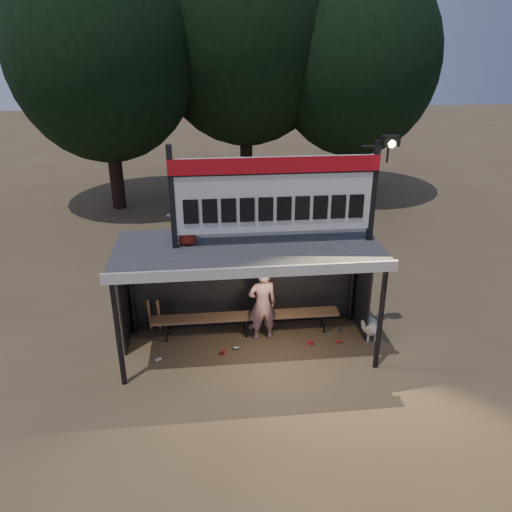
{
  "coord_description": "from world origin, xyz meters",
  "views": [
    {
      "loc": [
        -0.78,
        -8.68,
        5.86
      ],
      "look_at": [
        0.2,
        0.4,
        1.9
      ],
      "focal_mm": 35.0,
      "sensor_mm": 36.0,
      "label": 1
    }
  ],
  "objects": [
    {
      "name": "scoreboard_assembly",
      "position": [
        0.56,
        -0.01,
        3.32
      ],
      "size": [
        4.1,
        0.27,
        1.99
      ],
      "color": "black",
      "rests_on": "dugout_shelter"
    },
    {
      "name": "ground",
      "position": [
        0.0,
        0.0,
        0.0
      ],
      "size": [
        80.0,
        80.0,
        0.0
      ],
      "primitive_type": "plane",
      "color": "brown",
      "rests_on": "ground"
    },
    {
      "name": "tree_mid",
      "position": [
        1.0,
        11.5,
        6.17
      ],
      "size": [
        7.22,
        7.22,
        10.36
      ],
      "color": "black",
      "rests_on": "ground"
    },
    {
      "name": "dugout_shelter",
      "position": [
        0.0,
        0.24,
        1.85
      ],
      "size": [
        5.1,
        2.08,
        2.32
      ],
      "color": "#38383A",
      "rests_on": "ground"
    },
    {
      "name": "bench",
      "position": [
        0.0,
        0.55,
        0.43
      ],
      "size": [
        4.0,
        0.35,
        0.48
      ],
      "color": "#876040",
      "rests_on": "ground"
    },
    {
      "name": "child_a",
      "position": [
        -1.31,
        0.43,
        2.81
      ],
      "size": [
        0.59,
        0.59,
        0.97
      ],
      "primitive_type": "imported",
      "rotation": [
        0.0,
        0.0,
        3.92
      ],
      "color": "gray",
      "rests_on": "dugout_shelter"
    },
    {
      "name": "child_b",
      "position": [
        -1.12,
        0.13,
        2.77
      ],
      "size": [
        0.47,
        0.33,
        0.91
      ],
      "primitive_type": "imported",
      "rotation": [
        0.0,
        0.0,
        3.23
      ],
      "color": "maroon",
      "rests_on": "dugout_shelter"
    },
    {
      "name": "tree_right",
      "position": [
        5.0,
        10.5,
        5.19
      ],
      "size": [
        6.08,
        6.08,
        8.72
      ],
      "color": "black",
      "rests_on": "ground"
    },
    {
      "name": "player",
      "position": [
        0.33,
        0.35,
        0.83
      ],
      "size": [
        0.65,
        0.47,
        1.66
      ],
      "primitive_type": "imported",
      "rotation": [
        0.0,
        0.0,
        3.27
      ],
      "color": "silver",
      "rests_on": "ground"
    },
    {
      "name": "litter",
      "position": [
        0.37,
        0.21,
        0.04
      ],
      "size": [
        3.97,
        1.2,
        0.08
      ],
      "color": "#A61C1F",
      "rests_on": "ground"
    },
    {
      "name": "dog",
      "position": [
        2.62,
        0.12,
        0.28
      ],
      "size": [
        0.36,
        0.81,
        0.49
      ],
      "color": "beige",
      "rests_on": "ground"
    },
    {
      "name": "tree_left",
      "position": [
        -4.0,
        10.0,
        5.51
      ],
      "size": [
        6.46,
        6.46,
        9.27
      ],
      "color": "black",
      "rests_on": "ground"
    },
    {
      "name": "bats",
      "position": [
        -1.86,
        0.82,
        0.43
      ],
      "size": [
        0.47,
        0.32,
        0.84
      ],
      "color": "#936B44",
      "rests_on": "ground"
    }
  ]
}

